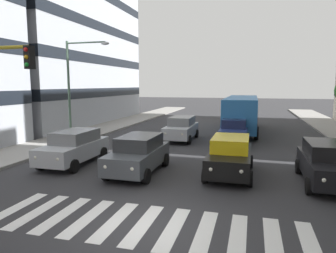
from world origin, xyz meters
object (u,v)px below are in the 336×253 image
(car_row2_0, at_px, (234,131))
(bus_behind_traffic, at_px, (242,111))
(car_2, at_px, (139,154))
(car_3, at_px, (74,147))
(street_lamp_right, at_px, (76,80))
(car_1, at_px, (230,155))
(car_row2_1, at_px, (181,128))
(car_0, at_px, (328,163))

(car_row2_0, xyz_separation_m, bus_behind_traffic, (-0.28, -5.42, 0.97))
(car_row2_0, height_order, bus_behind_traffic, bus_behind_traffic)
(car_2, relative_size, car_3, 1.00)
(car_2, xyz_separation_m, street_lamp_right, (6.49, -5.39, 3.47))
(car_1, distance_m, bus_behind_traffic, 13.27)
(car_row2_1, height_order, street_lamp_right, street_lamp_right)
(car_1, height_order, car_2, same)
(car_1, distance_m, street_lamp_right, 12.09)
(car_2, bearing_deg, car_row2_0, -114.12)
(car_0, relative_size, car_row2_0, 1.00)
(car_row2_0, bearing_deg, car_1, 92.07)
(car_2, xyz_separation_m, car_row2_0, (-3.83, -8.56, 0.00))
(car_2, bearing_deg, street_lamp_right, -39.70)
(car_0, relative_size, car_2, 1.00)
(car_3, xyz_separation_m, car_row2_1, (-3.76, -8.21, 0.00))
(car_3, bearing_deg, car_row2_1, -114.64)
(car_2, bearing_deg, car_3, -9.24)
(car_0, relative_size, car_3, 1.00)
(car_2, height_order, street_lamp_right, street_lamp_right)
(car_2, bearing_deg, car_row2_1, -90.02)
(car_row2_0, bearing_deg, car_row2_1, -3.83)
(car_0, bearing_deg, car_row2_0, -62.64)
(car_0, xyz_separation_m, car_row2_0, (4.21, -8.14, 0.00))
(car_0, height_order, car_3, same)
(car_row2_1, bearing_deg, car_row2_0, 176.17)
(car_3, height_order, street_lamp_right, street_lamp_right)
(car_2, distance_m, car_row2_1, 8.82)
(car_3, height_order, car_row2_1, same)
(car_0, distance_m, street_lamp_right, 15.75)
(bus_behind_traffic, xyz_separation_m, street_lamp_right, (10.61, 8.59, 2.49))
(street_lamp_right, bearing_deg, car_0, 161.13)
(car_1, height_order, street_lamp_right, street_lamp_right)
(car_row2_1, bearing_deg, bus_behind_traffic, -128.53)
(car_0, distance_m, car_3, 11.81)
(car_1, relative_size, car_row2_0, 1.00)
(car_1, distance_m, car_2, 4.19)
(car_0, height_order, car_2, same)
(car_row2_0, relative_size, car_row2_1, 1.00)
(car_3, distance_m, bus_behind_traffic, 15.55)
(car_0, xyz_separation_m, car_1, (3.93, -0.33, 0.00))
(car_0, relative_size, car_1, 1.00)
(car_2, bearing_deg, car_1, -169.61)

